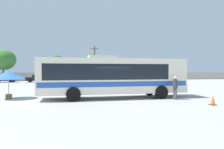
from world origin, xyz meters
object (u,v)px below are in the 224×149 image
attendant_by_bus_door (175,86)px  parked_car_third_red (68,78)px  roadside_tree_midleft (56,61)px  roadside_tree_left (3,60)px  parked_car_rightmost_silver (95,77)px  coach_bus_cream_blue (111,76)px  vendor_umbrella_near_gate_blue (9,75)px  traffic_cone_on_apron (213,100)px  parked_car_leftmost_dark_blue (5,78)px  roadside_tree_midright (93,61)px  parked_car_second_black (38,78)px  utility_pole_near (95,62)px

attendant_by_bus_door → parked_car_third_red: bearing=106.5°
roadside_tree_midleft → roadside_tree_left: bearing=-177.8°
parked_car_rightmost_silver → parked_car_third_red: bearing=-177.2°
coach_bus_cream_blue → vendor_umbrella_near_gate_blue: size_ratio=4.76×
coach_bus_cream_blue → traffic_cone_on_apron: 7.46m
parked_car_leftmost_dark_blue → parked_car_third_red: size_ratio=0.99×
parked_car_rightmost_silver → roadside_tree_midleft: size_ratio=0.73×
parked_car_leftmost_dark_blue → roadside_tree_midright: (17.05, 7.83, 3.60)m
vendor_umbrella_near_gate_blue → parked_car_second_black: size_ratio=0.56×
parked_car_rightmost_silver → parked_car_second_black: bearing=-174.0°
parked_car_third_red → traffic_cone_on_apron: size_ratio=6.65×
roadside_tree_midleft → roadside_tree_midright: size_ratio=0.93×
utility_pole_near → traffic_cone_on_apron: (3.42, -35.72, -3.71)m
attendant_by_bus_door → roadside_tree_left: size_ratio=0.26×
roadside_tree_midleft → traffic_cone_on_apron: roadside_tree_midleft is taller
parked_car_second_black → parked_car_rightmost_silver: size_ratio=1.05×
parked_car_second_black → roadside_tree_midright: bearing=36.5°
roadside_tree_left → roadside_tree_midleft: size_ratio=1.18×
vendor_umbrella_near_gate_blue → parked_car_rightmost_silver: 26.66m
vendor_umbrella_near_gate_blue → traffic_cone_on_apron: vendor_umbrella_near_gate_blue is taller
attendant_by_bus_door → parked_car_second_black: (-13.67, 26.64, -0.24)m
roadside_tree_left → traffic_cone_on_apron: 43.43m
attendant_by_bus_door → roadside_tree_left: roadside_tree_left is taller
parked_car_third_red → roadside_tree_midleft: roadside_tree_midleft is taller
parked_car_third_red → vendor_umbrella_near_gate_blue: bearing=-100.1°
attendant_by_bus_door → roadside_tree_midleft: size_ratio=0.31×
parked_car_third_red → roadside_tree_left: roadside_tree_left is taller
parked_car_second_black → vendor_umbrella_near_gate_blue: bearing=-87.2°
coach_bus_cream_blue → utility_pole_near: (2.28, 31.15, 2.21)m
parked_car_rightmost_silver → vendor_umbrella_near_gate_blue: bearing=-111.3°
vendor_umbrella_near_gate_blue → roadside_tree_midleft: size_ratio=0.43×
parked_car_second_black → utility_pole_near: size_ratio=0.56×
utility_pole_near → parked_car_third_red: bearing=-137.2°
parked_car_leftmost_dark_blue → coach_bus_cream_blue: bearing=-59.4°
vendor_umbrella_near_gate_blue → parked_car_third_red: bearing=79.9°
parked_car_leftmost_dark_blue → roadside_tree_midleft: (8.77, 7.24, 3.45)m
attendant_by_bus_door → parked_car_leftmost_dark_blue: 33.39m
vendor_umbrella_near_gate_blue → parked_car_second_black: vendor_umbrella_near_gate_blue is taller
parked_car_leftmost_dark_blue → parked_car_second_black: size_ratio=0.98×
coach_bus_cream_blue → roadside_tree_midright: (2.08, 33.12, 2.55)m
parked_car_third_red → traffic_cone_on_apron: (9.26, -30.32, -0.47)m
parked_car_leftmost_dark_blue → traffic_cone_on_apron: (20.67, -29.86, -0.45)m
utility_pole_near → vendor_umbrella_near_gate_blue: bearing=-108.8°
roadside_tree_midright → traffic_cone_on_apron: 38.08m
coach_bus_cream_blue → roadside_tree_left: bearing=118.2°
attendant_by_bus_door → roadside_tree_left: bearing=122.7°
parked_car_third_red → parked_car_leftmost_dark_blue: bearing=-177.7°
roadside_tree_left → parked_car_leftmost_dark_blue: bearing=-72.0°
vendor_umbrella_near_gate_blue → roadside_tree_midleft: (1.74, 31.33, 2.37)m
vendor_umbrella_near_gate_blue → utility_pole_near: size_ratio=0.32×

